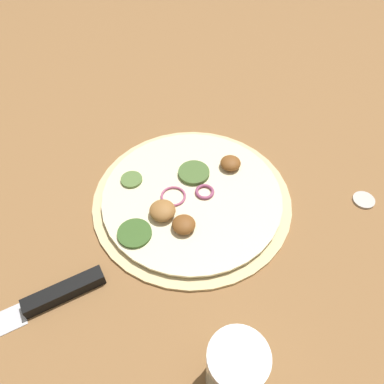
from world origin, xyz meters
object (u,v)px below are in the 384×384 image
object	(u,v)px
knife	(26,310)
loose_cap	(364,199)
spice_jar	(238,368)
pizza	(191,197)

from	to	relation	value
knife	loose_cap	xyz separation A→B (m)	(-0.09, 0.50, -0.00)
spice_jar	loose_cap	size ratio (longest dim) A/B	2.56
knife	spice_jar	bearing A→B (deg)	135.00
loose_cap	spice_jar	bearing A→B (deg)	-50.61
knife	spice_jar	size ratio (longest dim) A/B	3.61
spice_jar	knife	bearing A→B (deg)	-116.66
knife	spice_jar	distance (m)	0.27
spice_jar	loose_cap	bearing A→B (deg)	129.39
knife	loose_cap	bearing A→B (deg)	172.34
loose_cap	pizza	bearing A→B (deg)	-100.08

